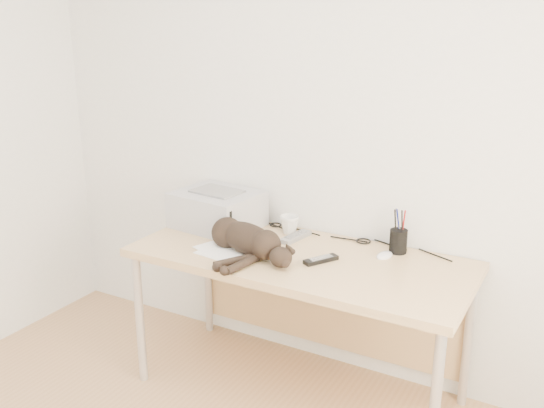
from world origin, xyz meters
The scene contains 11 objects.
wall_back centered at (0.00, 1.75, 1.30)m, with size 3.50×3.50×0.00m, color white.
desk centered at (0.00, 1.48, 0.61)m, with size 1.60×0.70×0.74m.
printer centered at (-0.57, 1.55, 0.84)m, with size 0.46×0.40×0.20m.
papers centered at (-0.31, 1.26, 0.74)m, with size 0.36×0.29×0.01m.
cat centered at (-0.24, 1.29, 0.81)m, with size 0.66×0.44×0.16m.
mug centered at (-0.18, 1.63, 0.79)m, with size 0.10×0.10×0.09m, color white.
pen_cup centered at (0.39, 1.65, 0.80)m, with size 0.08×0.08×0.21m.
remote_grey centered at (-0.12, 1.57, 0.75)m, with size 0.06×0.20×0.02m, color slate.
remote_black centered at (0.12, 1.37, 0.75)m, with size 0.05×0.17×0.02m, color black.
mouse centered at (0.36, 1.57, 0.76)m, with size 0.06×0.11×0.03m, color white.
cable_tangle centered at (0.00, 1.70, 0.75)m, with size 1.36×0.08×0.01m, color black, non-canonical shape.
Camera 1 is at (1.18, -0.99, 1.82)m, focal length 40.00 mm.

